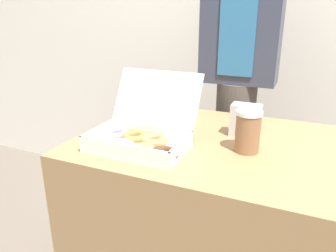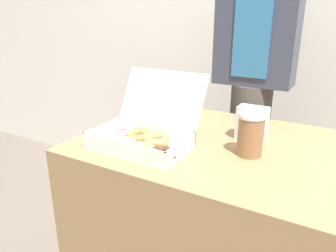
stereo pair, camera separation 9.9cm
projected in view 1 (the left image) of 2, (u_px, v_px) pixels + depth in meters
The scene contains 5 objects.
table at pixel (207, 232), 1.28m from camera, with size 0.91×0.69×0.78m.
donut_box at pixel (137, 137), 1.07m from camera, with size 0.35×0.30×0.23m.
coffee_cup at pixel (248, 131), 1.03m from camera, with size 0.08×0.08×0.14m.
napkin_holder at pixel (246, 120), 1.17m from camera, with size 0.10×0.06×0.12m.
person_customer at pixel (239, 66), 1.55m from camera, with size 0.35×0.22×1.68m.
Camera 1 is at (0.29, -1.03, 1.21)m, focal length 35.00 mm.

